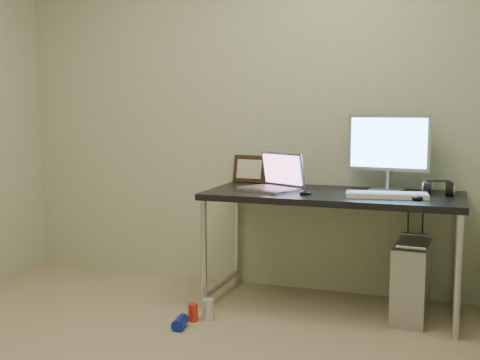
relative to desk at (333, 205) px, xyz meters
name	(u,v)px	position (x,y,z in m)	size (l,w,h in m)	color
wall_back	(244,112)	(-0.72, 0.35, 0.58)	(3.50, 0.02, 2.50)	beige
desk	(333,205)	(0.00, 0.00, 0.00)	(1.60, 0.70, 0.75)	black
tower_computer	(411,281)	(0.50, -0.04, -0.44)	(0.22, 0.46, 0.50)	#A7A8AC
cable_a	(408,242)	(0.45, 0.30, -0.27)	(0.01, 0.01, 0.70)	black
cable_b	(422,247)	(0.54, 0.28, -0.29)	(0.01, 0.01, 0.72)	black
can_red	(193,312)	(-0.74, -0.53, -0.62)	(0.06, 0.06, 0.11)	red
can_white	(208,310)	(-0.66, -0.48, -0.61)	(0.07, 0.07, 0.13)	silver
can_blue	(180,323)	(-0.76, -0.67, -0.64)	(0.07, 0.07, 0.13)	#0F22AA
laptop	(274,181)	(-0.39, -0.01, 0.13)	(0.44, 0.41, 0.24)	#AFB0B8
monitor	(388,146)	(0.32, 0.20, 0.37)	(0.53, 0.17, 0.49)	#AFB0B8
keyboard	(387,195)	(0.34, -0.10, 0.09)	(0.48, 0.16, 0.03)	white
mouse_right	(417,196)	(0.52, -0.13, 0.10)	(0.07, 0.11, 0.04)	black
mouse_left	(305,191)	(-0.15, -0.14, 0.10)	(0.07, 0.11, 0.04)	black
headphones	(438,190)	(0.63, 0.10, 0.11)	(0.18, 0.11, 0.12)	black
picture_frame	(250,169)	(-0.66, 0.32, 0.18)	(0.24, 0.03, 0.19)	black
webcam	(281,172)	(-0.42, 0.29, 0.17)	(0.04, 0.04, 0.12)	silver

